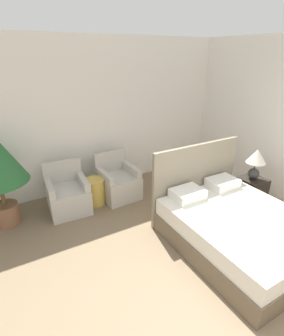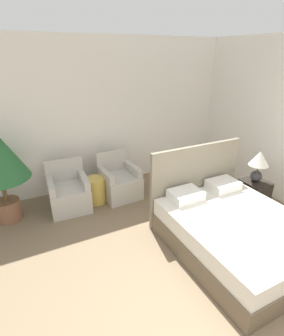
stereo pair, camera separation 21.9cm
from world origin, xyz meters
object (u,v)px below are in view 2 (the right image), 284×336
table_lamp (259,162)px  nightstand (253,195)px  armchair_near_window_left (69,194)px  side_table (96,190)px  armchair_near_window_right (120,183)px  bed (233,230)px

table_lamp → nightstand: bearing=-37.6°
armchair_near_window_left → side_table: bearing=1.8°
side_table → table_lamp: bearing=-31.0°
nightstand → armchair_near_window_right: bearing=142.9°
nightstand → side_table: (-2.45, 1.47, -0.02)m
armchair_near_window_left → nightstand: 3.29m
armchair_near_window_right → nightstand: size_ratio=1.56×
nightstand → side_table: size_ratio=1.10×
armchair_near_window_left → bed: bearing=-45.7°
bed → table_lamp: size_ratio=3.63×
bed → side_table: bed is taller
armchair_near_window_left → armchair_near_window_right: bearing=3.5°
armchair_near_window_left → armchair_near_window_right: size_ratio=1.00×
table_lamp → side_table: (-2.44, 1.46, -0.65)m
armchair_near_window_right → nightstand: armchair_near_window_right is taller
nightstand → side_table: bearing=149.0°
side_table → armchair_near_window_right: bearing=1.7°
bed → table_lamp: (1.10, 0.65, 0.59)m
nightstand → armchair_near_window_left: bearing=153.2°
armchair_near_window_right → side_table: armchair_near_window_right is taller
armchair_near_window_right → side_table: size_ratio=1.72×
bed → side_table: bearing=122.5°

